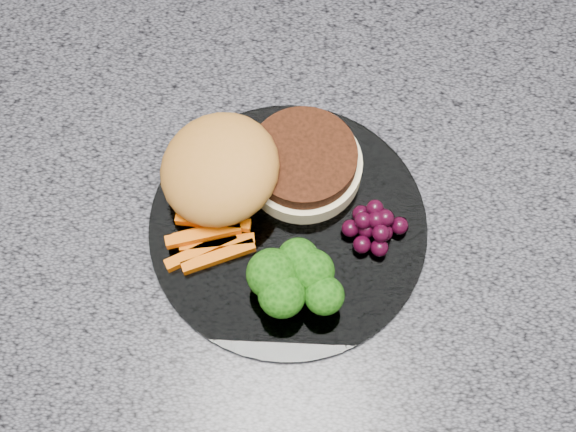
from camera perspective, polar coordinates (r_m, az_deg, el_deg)
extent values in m
plane|color=#ADA191|center=(1.63, 0.25, -10.90)|extent=(4.00, 4.00, 0.00)
cube|color=#53371C|center=(1.22, 0.33, -6.34)|extent=(1.20, 0.60, 0.86)
cube|color=#545560|center=(0.80, 0.51, 3.43)|extent=(1.20, 0.60, 0.04)
cylinder|color=white|center=(0.75, 0.00, -0.71)|extent=(0.26, 0.26, 0.01)
cylinder|color=#F9E8B0|center=(0.76, 1.08, 3.55)|extent=(0.14, 0.14, 0.02)
cylinder|color=#3F1A0C|center=(0.75, 1.11, 4.20)|extent=(0.13, 0.13, 0.02)
ellipsoid|color=#AD692B|center=(0.74, -4.86, 3.09)|extent=(0.14, 0.14, 0.06)
cube|color=#DA5903|center=(0.74, -5.54, -1.05)|extent=(0.07, 0.03, 0.01)
cube|color=#DA5903|center=(0.74, -5.06, -1.94)|extent=(0.07, 0.02, 0.01)
cube|color=#DA5903|center=(0.74, -6.21, -2.49)|extent=(0.07, 0.04, 0.01)
cube|color=#DA5903|center=(0.74, -5.34, -0.41)|extent=(0.07, 0.02, 0.01)
cube|color=#DA5903|center=(0.73, -6.05, -1.34)|extent=(0.07, 0.03, 0.01)
cube|color=#DA5903|center=(0.73, -4.97, -2.90)|extent=(0.07, 0.04, 0.01)
cylinder|color=olive|center=(0.72, -1.10, -4.79)|extent=(0.02, 0.02, 0.02)
ellipsoid|color=#0D3907|center=(0.69, -1.14, -4.13)|extent=(0.05, 0.05, 0.04)
cylinder|color=olive|center=(0.72, 1.69, -4.52)|extent=(0.01, 0.01, 0.02)
ellipsoid|color=#0D3907|center=(0.70, 1.73, -3.92)|extent=(0.04, 0.04, 0.04)
cylinder|color=olive|center=(0.71, -0.43, -6.21)|extent=(0.01, 0.01, 0.02)
ellipsoid|color=#0D3907|center=(0.69, -0.44, -5.63)|extent=(0.04, 0.04, 0.04)
cylinder|color=olive|center=(0.71, 2.53, -6.18)|extent=(0.01, 0.01, 0.02)
ellipsoid|color=#0D3907|center=(0.69, 2.60, -5.66)|extent=(0.04, 0.04, 0.03)
cylinder|color=olive|center=(0.72, 0.70, -3.64)|extent=(0.01, 0.01, 0.02)
ellipsoid|color=#0D3907|center=(0.70, 0.72, -3.03)|extent=(0.04, 0.04, 0.03)
sphere|color=black|center=(0.74, 5.61, -0.94)|extent=(0.02, 0.02, 0.02)
sphere|color=black|center=(0.74, 6.84, -1.17)|extent=(0.02, 0.02, 0.02)
sphere|color=black|center=(0.75, 6.73, -0.07)|extent=(0.02, 0.02, 0.02)
sphere|color=black|center=(0.74, 5.22, 0.15)|extent=(0.02, 0.02, 0.02)
sphere|color=black|center=(0.74, 4.46, -0.88)|extent=(0.02, 0.02, 0.02)
sphere|color=black|center=(0.73, 5.28, -2.03)|extent=(0.02, 0.02, 0.02)
sphere|color=black|center=(0.73, 6.52, -2.26)|extent=(0.02, 0.02, 0.02)
sphere|color=black|center=(0.74, 7.93, -0.68)|extent=(0.02, 0.02, 0.02)
sphere|color=black|center=(0.73, 6.28, -0.26)|extent=(0.02, 0.02, 0.02)
sphere|color=black|center=(0.73, 5.37, -0.30)|extent=(0.02, 0.02, 0.02)
sphere|color=black|center=(0.73, 6.62, -1.21)|extent=(0.02, 0.02, 0.02)
sphere|color=black|center=(0.74, 6.20, 0.57)|extent=(0.02, 0.02, 0.02)
sphere|color=black|center=(0.73, 6.94, -0.12)|extent=(0.02, 0.02, 0.02)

